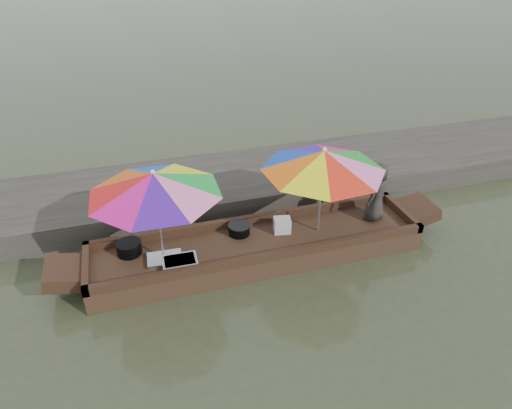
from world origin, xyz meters
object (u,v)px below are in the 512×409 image
object	(u,v)px
boat_hull	(258,249)
umbrella_bow	(158,216)
tray_scallop	(165,259)
charcoal_grill	(239,230)
umbrella_stern	(321,191)
vendor	(377,192)
cooking_pot	(129,248)
tray_crayfish	(180,262)
supply_bag	(282,225)

from	to	relation	value
boat_hull	umbrella_bow	distance (m)	1.82
tray_scallop	charcoal_grill	xyz separation A→B (m)	(1.31, 0.36, 0.05)
umbrella_stern	vendor	bearing A→B (deg)	3.23
cooking_pot	tray_crayfish	world-z (taller)	cooking_pot
tray_scallop	umbrella_bow	bearing A→B (deg)	94.61
tray_scallop	supply_bag	bearing A→B (deg)	6.05
boat_hull	tray_crayfish	world-z (taller)	tray_crayfish
vendor	charcoal_grill	bearing A→B (deg)	-45.48
tray_scallop	tray_crayfish	bearing A→B (deg)	-37.89
tray_crayfish	charcoal_grill	world-z (taller)	charcoal_grill
boat_hull	tray_crayfish	xyz separation A→B (m)	(-1.33, -0.24, 0.22)
cooking_pot	supply_bag	world-z (taller)	supply_bag
boat_hull	tray_scallop	xyz separation A→B (m)	(-1.55, -0.07, 0.21)
charcoal_grill	cooking_pot	bearing A→B (deg)	-179.54
cooking_pot	vendor	xyz separation A→B (m)	(4.25, -0.21, 0.44)
supply_bag	boat_hull	bearing A→B (deg)	-163.67
charcoal_grill	umbrella_stern	world-z (taller)	umbrella_stern
supply_bag	vendor	world-z (taller)	vendor
umbrella_bow	umbrella_stern	world-z (taller)	same
vendor	umbrella_stern	bearing A→B (deg)	-36.93
tray_scallop	umbrella_bow	xyz separation A→B (m)	(-0.01, 0.07, 0.74)
cooking_pot	charcoal_grill	world-z (taller)	cooking_pot
cooking_pot	tray_scallop	size ratio (longest dim) A/B	0.74
boat_hull	tray_crayfish	size ratio (longest dim) A/B	10.39
tray_crayfish	umbrella_bow	world-z (taller)	umbrella_bow
tray_scallop	boat_hull	bearing A→B (deg)	2.77
cooking_pot	umbrella_bow	world-z (taller)	umbrella_bow
tray_crayfish	tray_scallop	bearing A→B (deg)	142.11
cooking_pot	tray_scallop	distance (m)	0.62
charcoal_grill	supply_bag	size ratio (longest dim) A/B	1.27
tray_scallop	vendor	size ratio (longest dim) A/B	0.49
tray_scallop	umbrella_bow	world-z (taller)	umbrella_bow
charcoal_grill	boat_hull	bearing A→B (deg)	-50.23
charcoal_grill	umbrella_stern	xyz separation A→B (m)	(1.32, -0.29, 0.69)
supply_bag	umbrella_stern	xyz separation A→B (m)	(0.61, -0.14, 0.65)
umbrella_stern	boat_hull	bearing A→B (deg)	180.00
tray_scallop	supply_bag	size ratio (longest dim) A/B	1.90
supply_bag	vendor	size ratio (longest dim) A/B	0.26
umbrella_bow	boat_hull	bearing A→B (deg)	0.00
boat_hull	cooking_pot	xyz separation A→B (m)	(-2.06, 0.27, 0.28)
umbrella_bow	tray_crayfish	bearing A→B (deg)	-47.67
tray_crayfish	umbrella_stern	world-z (taller)	umbrella_stern
charcoal_grill	vendor	world-z (taller)	vendor
charcoal_grill	supply_bag	xyz separation A→B (m)	(0.72, -0.15, 0.05)
cooking_pot	charcoal_grill	distance (m)	1.82
vendor	supply_bag	bearing A→B (deg)	-42.77
supply_bag	umbrella_stern	size ratio (longest dim) A/B	0.14
tray_crayfish	umbrella_stern	size ratio (longest dim) A/B	0.27
tray_crayfish	tray_scallop	world-z (taller)	tray_crayfish
boat_hull	vendor	world-z (taller)	vendor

